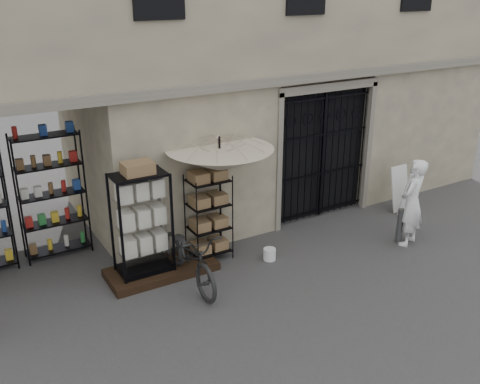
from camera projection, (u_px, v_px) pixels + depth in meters
ground at (316, 276)px, 9.82m from camera, size 80.00×80.00×0.00m
main_building at (210, 9)px, 11.38m from camera, size 14.00×4.00×9.00m
shop_recess at (18, 198)px, 9.38m from camera, size 3.00×1.70×3.00m
shop_shelving at (13, 202)px, 9.85m from camera, size 2.70×0.50×2.50m
iron_gate at (318, 152)px, 11.93m from camera, size 2.50×0.21×3.00m
step_platform at (162, 269)px, 9.89m from camera, size 2.00×0.90×0.15m
display_cabinet at (142, 228)px, 9.43m from camera, size 1.07×0.87×2.01m
wire_rack at (209, 218)px, 10.19m from camera, size 0.86×0.70×1.71m
market_umbrella at (220, 154)px, 9.90m from camera, size 2.05×2.08×2.88m
white_bucket at (269, 254)px, 10.37m from camera, size 0.26×0.26×0.23m
bicycle at (190, 283)px, 9.60m from camera, size 0.73×1.10×2.07m
steel_bollard at (400, 226)px, 10.97m from camera, size 0.18×0.18×0.74m
shopkeeper at (407, 243)px, 11.06m from camera, size 1.27×1.94×0.44m
easel_sign at (405, 191)px, 12.33m from camera, size 0.52×0.60×1.07m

